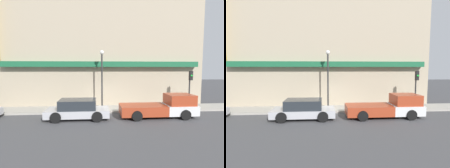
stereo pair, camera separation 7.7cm
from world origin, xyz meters
TOP-DOWN VIEW (x-y plane):
  - ground_plane at (0.00, 0.00)m, footprint 80.00×80.00m
  - sidewalk at (0.00, 1.25)m, footprint 36.00×2.50m
  - building at (-0.01, 3.99)m, footprint 19.80×3.80m
  - pickup_truck at (4.47, -1.35)m, footprint 5.75×2.13m
  - parked_car at (-1.97, -1.35)m, footprint 4.57×2.12m
  - fire_hydrant at (-2.95, 0.64)m, footprint 0.18×0.18m
  - street_lamp at (-0.14, 0.82)m, footprint 0.36×0.36m
  - traffic_light at (7.50, 0.30)m, footprint 0.28×0.42m

SIDE VIEW (x-z plane):
  - ground_plane at x=0.00m, z-range 0.00..0.00m
  - sidewalk at x=0.00m, z-range 0.00..0.16m
  - fire_hydrant at x=-2.95m, z-range 0.15..0.86m
  - parked_car at x=-1.97m, z-range -0.01..1.44m
  - pickup_truck at x=4.47m, z-range -0.10..1.65m
  - traffic_light at x=7.50m, z-range 0.80..4.15m
  - street_lamp at x=-0.14m, z-range 0.83..5.94m
  - building at x=-0.01m, z-range -0.01..11.58m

